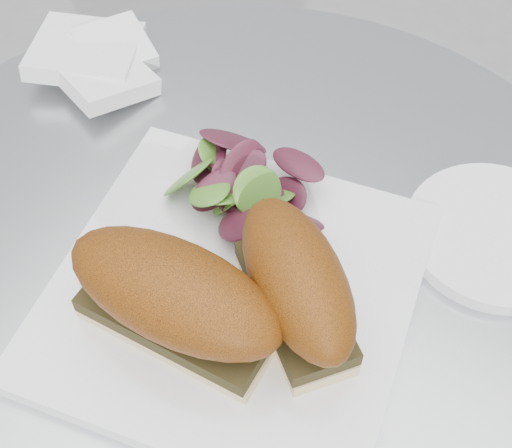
% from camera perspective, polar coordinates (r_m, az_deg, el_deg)
% --- Properties ---
extents(table, '(0.70, 0.70, 0.73)m').
position_cam_1_polar(table, '(0.79, -1.22, -13.26)').
color(table, '#A4A7AB').
rests_on(table, ground).
extents(plate, '(0.32, 0.32, 0.02)m').
position_cam_1_polar(plate, '(0.56, -1.85, -5.52)').
color(plate, white).
rests_on(plate, table).
extents(sandwich_left, '(0.17, 0.08, 0.08)m').
position_cam_1_polar(sandwich_left, '(0.50, -6.50, -5.92)').
color(sandwich_left, beige).
rests_on(sandwich_left, plate).
extents(sandwich_right, '(0.15, 0.14, 0.08)m').
position_cam_1_polar(sandwich_right, '(0.50, 3.25, -4.83)').
color(sandwich_right, beige).
rests_on(sandwich_right, plate).
extents(salad, '(0.11, 0.11, 0.05)m').
position_cam_1_polar(salad, '(0.58, -1.30, 3.43)').
color(salad, '#5A8D2E').
rests_on(salad, plate).
extents(napkin, '(0.16, 0.16, 0.02)m').
position_cam_1_polar(napkin, '(0.74, -12.63, 11.91)').
color(napkin, white).
rests_on(napkin, table).
extents(saucer, '(0.15, 0.15, 0.01)m').
position_cam_1_polar(saucer, '(0.62, 18.54, -0.79)').
color(saucer, white).
rests_on(saucer, table).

